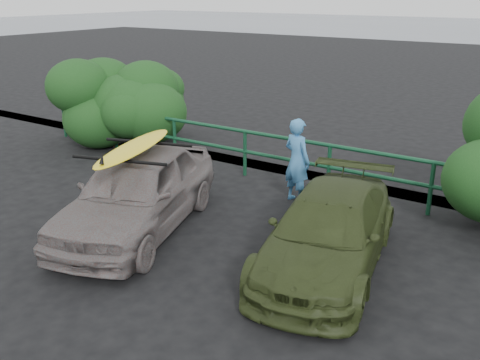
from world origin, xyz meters
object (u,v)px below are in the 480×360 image
object	(u,v)px
olive_vehicle	(328,232)
surfboard	(134,147)
man	(297,161)
sedan	(137,192)
guardrail	(285,160)

from	to	relation	value
olive_vehicle	surfboard	distance (m)	3.41
olive_vehicle	man	distance (m)	2.63
sedan	man	bearing A→B (deg)	40.97
guardrail	man	size ratio (longest dim) A/B	8.53
guardrail	olive_vehicle	size ratio (longest dim) A/B	3.62
guardrail	sedan	xyz separation A→B (m)	(-0.96, -3.38, 0.17)
olive_vehicle	sedan	bearing A→B (deg)	178.87
guardrail	man	world-z (taller)	man
guardrail	sedan	bearing A→B (deg)	-105.84
guardrail	olive_vehicle	xyz separation A→B (m)	(2.27, -2.80, 0.04)
sedan	surfboard	bearing A→B (deg)	72.47
surfboard	olive_vehicle	bearing A→B (deg)	-7.36
sedan	man	xyz separation A→B (m)	(1.62, 2.64, 0.13)
olive_vehicle	man	size ratio (longest dim) A/B	2.36
olive_vehicle	man	xyz separation A→B (m)	(-1.61, 2.06, 0.26)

